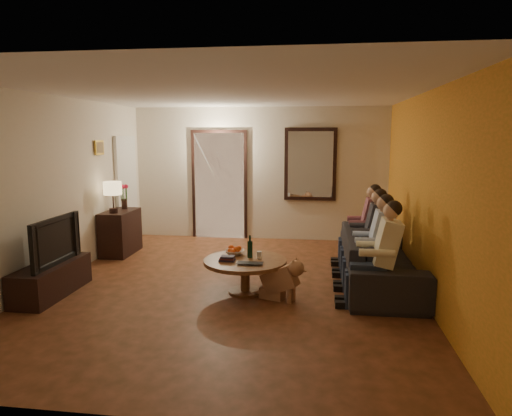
# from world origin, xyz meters

# --- Properties ---
(floor) EXTENTS (5.00, 6.00, 0.01)m
(floor) POSITION_xyz_m (0.00, 0.00, 0.00)
(floor) COLOR #442A12
(floor) RESTS_ON ground
(ceiling) EXTENTS (5.00, 6.00, 0.01)m
(ceiling) POSITION_xyz_m (0.00, 0.00, 2.60)
(ceiling) COLOR white
(ceiling) RESTS_ON back_wall
(back_wall) EXTENTS (5.00, 0.02, 2.60)m
(back_wall) POSITION_xyz_m (0.00, 3.00, 1.30)
(back_wall) COLOR beige
(back_wall) RESTS_ON floor
(front_wall) EXTENTS (5.00, 0.02, 2.60)m
(front_wall) POSITION_xyz_m (0.00, -3.00, 1.30)
(front_wall) COLOR beige
(front_wall) RESTS_ON floor
(left_wall) EXTENTS (0.02, 6.00, 2.60)m
(left_wall) POSITION_xyz_m (-2.50, 0.00, 1.30)
(left_wall) COLOR beige
(left_wall) RESTS_ON floor
(right_wall) EXTENTS (0.02, 6.00, 2.60)m
(right_wall) POSITION_xyz_m (2.50, 0.00, 1.30)
(right_wall) COLOR beige
(right_wall) RESTS_ON floor
(orange_accent) EXTENTS (0.01, 6.00, 2.60)m
(orange_accent) POSITION_xyz_m (2.49, 0.00, 1.30)
(orange_accent) COLOR #BA7F1F
(orange_accent) RESTS_ON right_wall
(kitchen_doorway) EXTENTS (1.00, 0.06, 2.10)m
(kitchen_doorway) POSITION_xyz_m (-0.80, 2.98, 1.05)
(kitchen_doorway) COLOR #FFE0A5
(kitchen_doorway) RESTS_ON floor
(door_trim) EXTENTS (1.12, 0.04, 2.22)m
(door_trim) POSITION_xyz_m (-0.80, 2.97, 1.05)
(door_trim) COLOR black
(door_trim) RESTS_ON floor
(fridge_glimpse) EXTENTS (0.45, 0.03, 1.70)m
(fridge_glimpse) POSITION_xyz_m (-0.55, 2.98, 0.90)
(fridge_glimpse) COLOR silver
(fridge_glimpse) RESTS_ON floor
(mirror_frame) EXTENTS (1.00, 0.05, 1.40)m
(mirror_frame) POSITION_xyz_m (1.00, 2.96, 1.50)
(mirror_frame) COLOR black
(mirror_frame) RESTS_ON back_wall
(mirror_glass) EXTENTS (0.86, 0.02, 1.26)m
(mirror_glass) POSITION_xyz_m (1.00, 2.93, 1.50)
(mirror_glass) COLOR white
(mirror_glass) RESTS_ON back_wall
(white_door) EXTENTS (0.06, 0.85, 2.04)m
(white_door) POSITION_xyz_m (-2.46, 2.30, 1.02)
(white_door) COLOR white
(white_door) RESTS_ON floor
(framed_art) EXTENTS (0.03, 0.28, 0.24)m
(framed_art) POSITION_xyz_m (-2.47, 1.30, 1.85)
(framed_art) COLOR #B28C33
(framed_art) RESTS_ON left_wall
(art_canvas) EXTENTS (0.01, 0.22, 0.18)m
(art_canvas) POSITION_xyz_m (-2.46, 1.30, 1.85)
(art_canvas) COLOR brown
(art_canvas) RESTS_ON left_wall
(dresser) EXTENTS (0.45, 0.85, 0.76)m
(dresser) POSITION_xyz_m (-2.25, 1.48, 0.38)
(dresser) COLOR black
(dresser) RESTS_ON floor
(table_lamp) EXTENTS (0.30, 0.30, 0.54)m
(table_lamp) POSITION_xyz_m (-2.25, 1.26, 1.03)
(table_lamp) COLOR beige
(table_lamp) RESTS_ON dresser
(flower_vase) EXTENTS (0.14, 0.14, 0.44)m
(flower_vase) POSITION_xyz_m (-2.25, 1.70, 0.98)
(flower_vase) COLOR red
(flower_vase) RESTS_ON dresser
(tv_stand) EXTENTS (0.45, 1.25, 0.42)m
(tv_stand) POSITION_xyz_m (-2.25, -0.64, 0.21)
(tv_stand) COLOR black
(tv_stand) RESTS_ON floor
(tv) EXTENTS (1.06, 0.14, 0.61)m
(tv) POSITION_xyz_m (-2.25, -0.64, 0.72)
(tv) COLOR black
(tv) RESTS_ON tv_stand
(sofa) EXTENTS (2.45, 0.97, 0.71)m
(sofa) POSITION_xyz_m (2.01, 0.39, 0.36)
(sofa) COLOR black
(sofa) RESTS_ON floor
(person_a) EXTENTS (0.60, 0.40, 1.20)m
(person_a) POSITION_xyz_m (1.91, -0.51, 0.60)
(person_a) COLOR tan
(person_a) RESTS_ON sofa
(person_b) EXTENTS (0.60, 0.40, 1.20)m
(person_b) POSITION_xyz_m (1.91, 0.09, 0.60)
(person_b) COLOR tan
(person_b) RESTS_ON sofa
(person_c) EXTENTS (0.60, 0.40, 1.20)m
(person_c) POSITION_xyz_m (1.91, 0.69, 0.60)
(person_c) COLOR tan
(person_c) RESTS_ON sofa
(person_d) EXTENTS (0.60, 0.40, 1.20)m
(person_d) POSITION_xyz_m (1.91, 1.29, 0.60)
(person_d) COLOR tan
(person_d) RESTS_ON sofa
(dog) EXTENTS (0.61, 0.42, 0.56)m
(dog) POSITION_xyz_m (0.70, -0.42, 0.28)
(dog) COLOR #A46A4B
(dog) RESTS_ON floor
(coffee_table) EXTENTS (1.24, 1.24, 0.45)m
(coffee_table) POSITION_xyz_m (0.23, -0.22, 0.23)
(coffee_table) COLOR brown
(coffee_table) RESTS_ON floor
(bowl) EXTENTS (0.26, 0.26, 0.06)m
(bowl) POSITION_xyz_m (0.05, 0.00, 0.48)
(bowl) COLOR white
(bowl) RESTS_ON coffee_table
(oranges) EXTENTS (0.20, 0.20, 0.08)m
(oranges) POSITION_xyz_m (0.05, 0.00, 0.55)
(oranges) COLOR #F45314
(oranges) RESTS_ON bowl
(wine_bottle) EXTENTS (0.07, 0.07, 0.31)m
(wine_bottle) POSITION_xyz_m (0.28, -0.12, 0.60)
(wine_bottle) COLOR black
(wine_bottle) RESTS_ON coffee_table
(wine_glass) EXTENTS (0.06, 0.06, 0.10)m
(wine_glass) POSITION_xyz_m (0.41, -0.17, 0.50)
(wine_glass) COLOR silver
(wine_glass) RESTS_ON coffee_table
(book_stack) EXTENTS (0.20, 0.15, 0.07)m
(book_stack) POSITION_xyz_m (0.01, -0.32, 0.48)
(book_stack) COLOR black
(book_stack) RESTS_ON coffee_table
(laptop) EXTENTS (0.33, 0.21, 0.03)m
(laptop) POSITION_xyz_m (0.33, -0.50, 0.46)
(laptop) COLOR black
(laptop) RESTS_ON coffee_table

